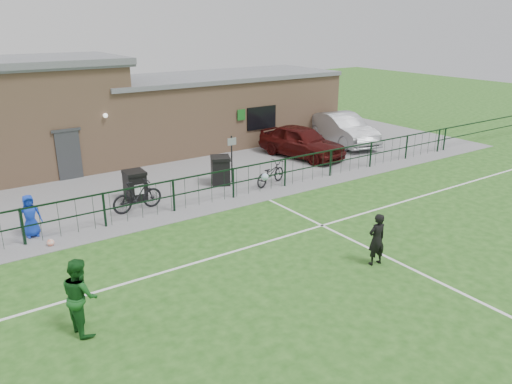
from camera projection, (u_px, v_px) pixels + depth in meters
ground at (369, 295)px, 12.50m from camera, size 90.00×90.00×0.00m
paving_strip at (152, 168)px, 23.02m from camera, size 34.00×13.00×0.02m
pitch_line_touch at (214, 204)px, 18.58m from camera, size 28.00×0.10×0.01m
pitch_line_mid at (274, 240)px, 15.62m from camera, size 28.00×0.10×0.01m
pitch_line_perp at (420, 273)px, 13.57m from camera, size 0.10×16.00×0.01m
perimeter_fence at (210, 188)px, 18.54m from camera, size 28.00×0.10×1.20m
wheelie_bin_left at (135, 187)px, 18.82m from camera, size 0.74×0.83×1.06m
wheelie_bin_right at (220, 171)px, 20.68m from camera, size 0.99×1.04×1.09m
sign_post at (232, 159)px, 20.73m from camera, size 0.08×0.08×2.00m
car_maroon at (301, 141)px, 24.69m from camera, size 2.67×4.88×1.57m
car_silver at (342, 129)px, 27.27m from camera, size 2.67×5.27×1.66m
bicycle_d at (137, 196)px, 17.77m from camera, size 1.92×0.67×1.13m
bicycle_e at (270, 173)px, 20.62m from camera, size 1.93×1.19×0.96m
spectator_child at (30, 216)px, 15.63m from camera, size 0.67×0.44×1.37m
goalkeeper_kick at (372, 237)px, 13.89m from camera, size 1.79×3.76×2.05m
outfield_player at (80, 296)px, 10.80m from camera, size 0.75×0.92×1.75m
ball_ground at (51, 243)px, 15.16m from camera, size 0.22×0.22×0.22m
clubhouse at (107, 113)px, 24.15m from camera, size 24.25×5.40×4.96m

